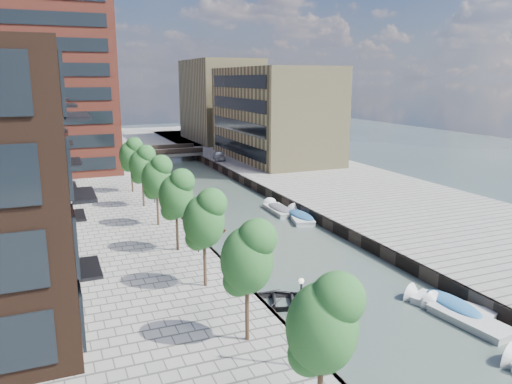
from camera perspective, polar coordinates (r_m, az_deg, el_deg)
water at (r=53.85m, az=-3.89°, el=-1.54°), size 300.00×300.00×0.00m
quay_right at (r=60.59m, az=10.59°, el=0.38°), size 20.00×140.00×1.00m
quay_wall_left at (r=52.18m, az=-10.26°, el=-1.62°), size 0.25×140.00×1.00m
quay_wall_right at (r=55.91m, az=2.04°, el=-0.45°), size 0.25×140.00×1.00m
far_closure at (r=111.47m, az=-13.87°, el=5.87°), size 80.00×40.00×1.00m
tower at (r=74.53m, az=-23.55°, el=13.86°), size 18.00×18.00×30.00m
tan_block_near at (r=78.71m, az=2.01°, el=8.95°), size 12.00×25.00×14.00m
tan_block_far at (r=102.86m, az=-4.08°, el=10.40°), size 12.00×20.00×16.00m
bridge at (r=84.00m, az=-10.93°, el=4.44°), size 13.00×6.00×1.30m
tree_0 at (r=17.64m, az=7.57°, el=-14.46°), size 2.50×2.50×5.95m
tree_1 at (r=23.43m, az=-1.05°, el=-7.27°), size 2.50×2.50×5.95m
tree_2 at (r=29.74m, az=-5.99°, el=-2.93°), size 2.50×2.50×5.95m
tree_3 at (r=36.31m, az=-9.15°, el=-0.13°), size 2.50×2.50×5.95m
tree_4 at (r=43.01m, az=-11.33°, el=1.81°), size 2.50×2.50×5.95m
tree_5 at (r=49.80m, az=-12.93°, el=3.22°), size 2.50×2.50×5.95m
tree_6 at (r=56.64m, az=-14.14°, el=4.29°), size 2.50×2.50×5.95m
lamp_0 at (r=22.13m, az=5.13°, el=-13.65°), size 0.24×0.24×4.12m
lamp_1 at (r=36.13m, az=-6.67°, el=-3.06°), size 0.24×0.24×4.12m
lamp_2 at (r=51.31m, az=-11.59°, el=1.53°), size 0.24×0.24×4.12m
sloop_0 at (r=30.92m, az=2.74°, el=-12.77°), size 5.85×5.00×1.03m
sloop_1 at (r=35.48m, az=-1.35°, el=-9.27°), size 5.17×4.32×0.92m
sloop_2 at (r=43.88m, az=-6.11°, el=-4.95°), size 4.50×3.32×0.90m
sloop_3 at (r=50.37m, az=-8.09°, el=-2.66°), size 4.47×3.49×0.84m
sloop_4 at (r=53.59m, az=-8.90°, el=-1.74°), size 4.88×3.49×1.01m
motorboat_0 at (r=32.42m, az=20.77°, el=-11.98°), size 3.61×5.31×1.68m
motorboat_2 at (r=31.44m, az=22.22°, el=-13.12°), size 2.43×5.31×1.71m
motorboat_3 at (r=48.88m, az=5.00°, el=-2.79°), size 3.16×5.60×1.77m
motorboat_4 at (r=51.37m, az=2.48°, el=-1.99°), size 1.98×5.23×1.72m
car at (r=77.84m, az=-4.25°, el=4.22°), size 2.60×4.44×1.42m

